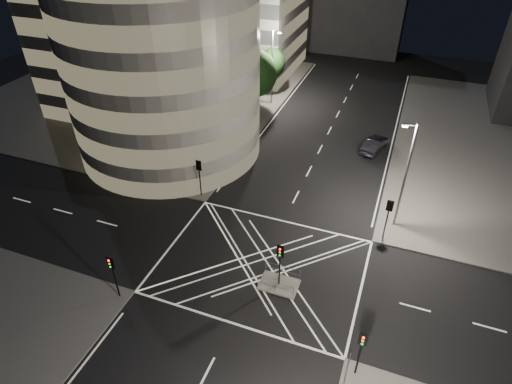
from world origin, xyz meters
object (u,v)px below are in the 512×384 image
at_px(traffic_signal_nr, 361,346).
at_px(street_lamp_left_near, 215,122).
at_px(traffic_signal_nl, 112,269).
at_px(sedan, 375,145).
at_px(traffic_signal_fl, 199,172).
at_px(traffic_signal_fr, 388,212).
at_px(street_lamp_left_far, 272,65).
at_px(central_island, 279,284).
at_px(street_lamp_right_far, 405,174).
at_px(traffic_signal_island, 280,258).

bearing_deg(traffic_signal_nr, street_lamp_left_near, 134.13).
xyz_separation_m(traffic_signal_nl, sedan, (14.70, 28.67, -2.11)).
xyz_separation_m(traffic_signal_fl, traffic_signal_fr, (17.60, 0.00, 0.00)).
xyz_separation_m(traffic_signal_nl, street_lamp_left_far, (-0.64, 36.80, 2.63)).
distance_m(central_island, street_lamp_right_far, 13.98).
bearing_deg(street_lamp_left_near, street_lamp_left_far, 90.00).
xyz_separation_m(traffic_signal_nl, traffic_signal_nr, (17.60, 0.00, 0.00)).
xyz_separation_m(traffic_signal_nr, traffic_signal_island, (-6.80, 5.30, 0.00)).
relative_size(central_island, traffic_signal_island, 0.75).
relative_size(traffic_signal_fr, traffic_signal_island, 1.00).
distance_m(traffic_signal_fr, street_lamp_left_near, 19.14).
relative_size(traffic_signal_fl, street_lamp_left_near, 0.40).
xyz_separation_m(central_island, traffic_signal_fl, (-10.80, 8.30, 2.84)).
height_order(traffic_signal_fr, street_lamp_left_near, street_lamp_left_near).
xyz_separation_m(traffic_signal_nl, street_lamp_left_near, (-0.64, 18.80, 2.63)).
bearing_deg(street_lamp_left_near, sedan, 32.77).
height_order(traffic_signal_fr, traffic_signal_nr, same).
bearing_deg(street_lamp_left_near, traffic_signal_nl, -88.06).
relative_size(traffic_signal_nl, sedan, 0.82).
height_order(traffic_signal_fr, sedan, traffic_signal_fr).
relative_size(central_island, street_lamp_right_far, 0.30).
xyz_separation_m(traffic_signal_fl, sedan, (14.70, 15.07, -2.11)).
relative_size(traffic_signal_nl, traffic_signal_island, 1.00).
distance_m(street_lamp_left_far, street_lamp_right_far, 28.23).
bearing_deg(street_lamp_right_far, traffic_signal_island, -125.30).
bearing_deg(traffic_signal_fr, street_lamp_right_far, 73.89).
bearing_deg(traffic_signal_fl, traffic_signal_nr, -37.69).
bearing_deg(central_island, traffic_signal_nr, -37.93).
height_order(street_lamp_right_far, sedan, street_lamp_right_far).
distance_m(traffic_signal_fl, street_lamp_left_far, 23.36).
relative_size(traffic_signal_fr, street_lamp_right_far, 0.40).
xyz_separation_m(central_island, street_lamp_left_near, (-11.44, 13.50, 5.47)).
bearing_deg(traffic_signal_fl, street_lamp_left_far, 91.57).
bearing_deg(traffic_signal_island, traffic_signal_fr, 50.67).
bearing_deg(street_lamp_left_far, street_lamp_left_near, -90.00).
bearing_deg(street_lamp_left_near, street_lamp_right_far, -9.03).
bearing_deg(traffic_signal_fr, street_lamp_left_near, 164.08).
bearing_deg(traffic_signal_nr, street_lamp_left_far, 116.36).
distance_m(central_island, street_lamp_left_far, 33.95).
bearing_deg(traffic_signal_nr, traffic_signal_nl, 180.00).
relative_size(traffic_signal_island, street_lamp_left_near, 0.40).
relative_size(central_island, traffic_signal_nr, 0.75).
xyz_separation_m(central_island, street_lamp_left_far, (-11.44, 31.50, 5.47)).
distance_m(central_island, traffic_signal_fl, 13.91).
distance_m(traffic_signal_fl, street_lamp_right_far, 18.55).
bearing_deg(traffic_signal_fr, traffic_signal_nr, -90.00).
height_order(central_island, traffic_signal_fr, traffic_signal_fr).
xyz_separation_m(traffic_signal_fr, sedan, (-2.90, 15.07, -2.11)).
height_order(traffic_signal_nr, traffic_signal_island, same).
bearing_deg(traffic_signal_nr, central_island, 142.07).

